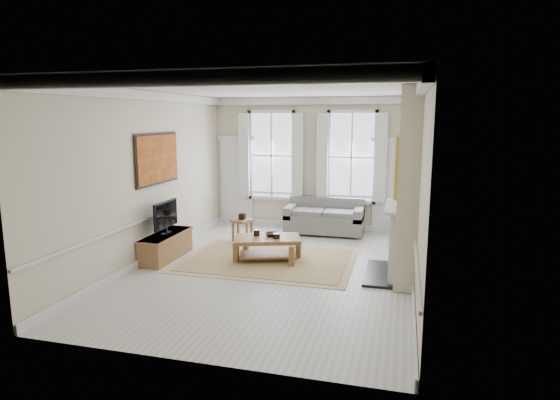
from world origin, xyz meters
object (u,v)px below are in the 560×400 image
(coffee_table, at_px, (268,241))
(sofa, at_px, (325,219))
(tv_stand, at_px, (166,246))
(side_table, at_px, (242,224))

(coffee_table, bearing_deg, sofa, 55.41)
(sofa, relative_size, coffee_table, 1.29)
(sofa, bearing_deg, tv_stand, -132.92)
(side_table, distance_m, tv_stand, 2.07)
(sofa, height_order, tv_stand, sofa)
(sofa, height_order, coffee_table, sofa)
(sofa, distance_m, coffee_table, 2.70)
(tv_stand, bearing_deg, coffee_table, 11.35)
(coffee_table, height_order, tv_stand, tv_stand)
(coffee_table, bearing_deg, tv_stand, 172.54)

